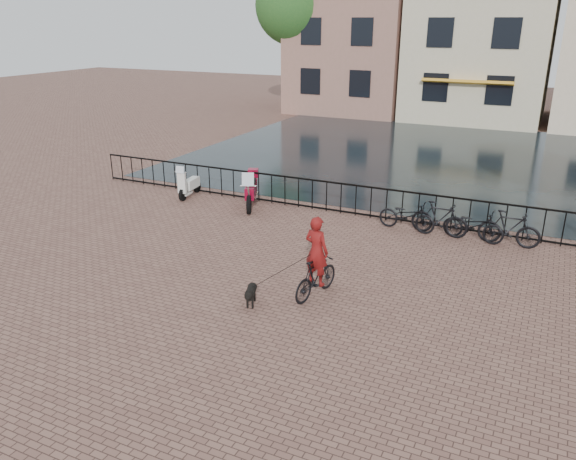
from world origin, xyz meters
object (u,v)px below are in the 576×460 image
at_px(cyclist, 316,262).
at_px(motorcycle, 251,186).
at_px(dog, 251,294).
at_px(scooter, 189,179).

relative_size(cyclist, motorcycle, 1.11).
bearing_deg(dog, cyclist, 20.66).
relative_size(cyclist, scooter, 1.59).
relative_size(dog, motorcycle, 0.39).
bearing_deg(dog, motorcycle, 98.09).
xyz_separation_m(cyclist, scooter, (-7.00, 5.15, -0.21)).
distance_m(cyclist, motorcycle, 6.77).
xyz_separation_m(cyclist, dog, (-1.12, -0.99, -0.60)).
height_order(motorcycle, scooter, motorcycle).
bearing_deg(cyclist, dog, 53.69).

